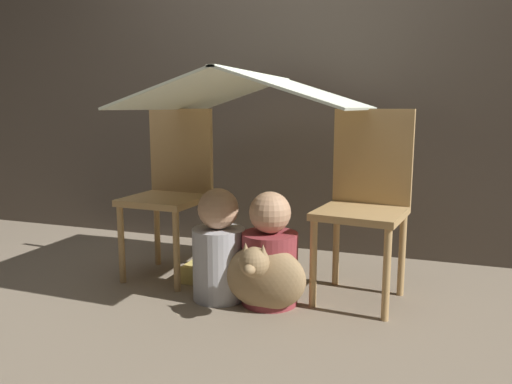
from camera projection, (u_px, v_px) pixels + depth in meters
ground_plane at (248, 296)px, 2.63m from camera, size 8.80×8.80×0.00m
wall_back at (299, 67)px, 3.35m from camera, size 7.00×0.05×2.50m
chair_left at (172, 185)px, 2.92m from camera, size 0.44×0.44×0.98m
chair_right at (365, 196)px, 2.55m from camera, size 0.47×0.47×0.98m
sheet_canopy at (256, 91)px, 2.58m from camera, size 1.12×1.13×0.19m
person_front at (219, 250)px, 2.56m from camera, size 0.27×0.27×0.58m
person_second at (270, 255)px, 2.50m from camera, size 0.28×0.28×0.57m
dog at (264, 276)px, 2.42m from camera, size 0.41×0.35×0.37m
floor_cushion at (230, 270)px, 2.90m from camera, size 0.45×0.36×0.10m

